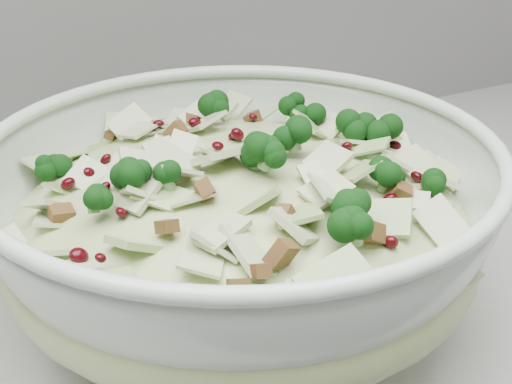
% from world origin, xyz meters
% --- Properties ---
extents(mixing_bowl, '(0.54, 0.54, 0.17)m').
position_xyz_m(mixing_bowl, '(0.16, 1.60, 0.99)').
color(mixing_bowl, silver).
rests_on(mixing_bowl, counter).
extents(salad, '(0.43, 0.43, 0.17)m').
position_xyz_m(salad, '(0.16, 1.60, 1.01)').
color(salad, '#B4BE82').
rests_on(salad, mixing_bowl).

